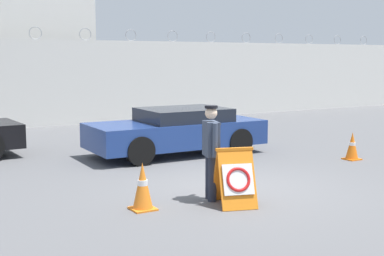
{
  "coord_description": "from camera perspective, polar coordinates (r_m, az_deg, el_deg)",
  "views": [
    {
      "loc": [
        -5.81,
        -8.4,
        2.52
      ],
      "look_at": [
        -0.06,
        1.49,
        1.01
      ],
      "focal_mm": 50.0,
      "sensor_mm": 36.0,
      "label": 1
    }
  ],
  "objects": [
    {
      "name": "ground_plane",
      "position": [
        10.52,
        4.4,
        -6.35
      ],
      "size": [
        90.0,
        90.0,
        0.0
      ],
      "primitive_type": "plane",
      "color": "#5B5B5E"
    },
    {
      "name": "perimeter_wall",
      "position": [
        20.42,
        -13.64,
        4.71
      ],
      "size": [
        36.0,
        0.3,
        3.63
      ],
      "color": "silver",
      "rests_on": "ground_plane"
    },
    {
      "name": "barricade_sign",
      "position": [
        9.17,
        4.63,
        -5.25
      ],
      "size": [
        0.82,
        0.92,
        1.0
      ],
      "rotation": [
        0.0,
        0.0,
        -0.3
      ],
      "color": "orange",
      "rests_on": "ground_plane"
    },
    {
      "name": "security_guard",
      "position": [
        9.41,
        2.06,
        -2.18
      ],
      "size": [
        0.51,
        0.6,
        1.69
      ],
      "rotation": [
        0.0,
        0.0,
        1.28
      ],
      "color": "#232838",
      "rests_on": "ground_plane"
    },
    {
      "name": "traffic_cone_near",
      "position": [
        13.84,
        16.72,
        -1.86
      ],
      "size": [
        0.36,
        0.36,
        0.69
      ],
      "color": "orange",
      "rests_on": "ground_plane"
    },
    {
      "name": "traffic_cone_mid",
      "position": [
        8.96,
        -5.29,
        -6.23
      ],
      "size": [
        0.39,
        0.39,
        0.8
      ],
      "color": "orange",
      "rests_on": "ground_plane"
    },
    {
      "name": "parked_car_rear_sedan",
      "position": [
        13.94,
        -1.6,
        -0.26
      ],
      "size": [
        4.56,
        2.02,
        1.21
      ],
      "rotation": [
        0.0,
        0.0,
        3.13
      ],
      "color": "black",
      "rests_on": "ground_plane"
    }
  ]
}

